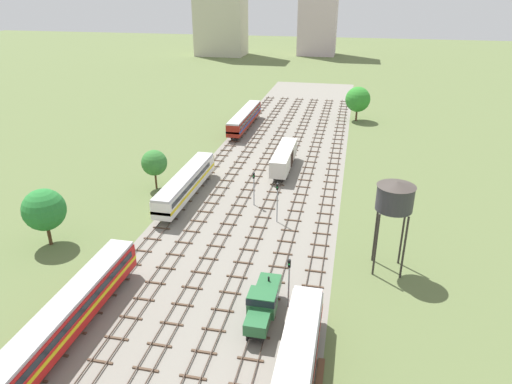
# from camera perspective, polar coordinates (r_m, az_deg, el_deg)

# --- Properties ---
(ground_plane) EXTENTS (480.00, 480.00, 0.00)m
(ground_plane) POSITION_cam_1_polar(r_m,az_deg,el_deg) (77.34, 1.12, 1.12)
(ground_plane) COLOR #5B6B3D
(ballast_bed) EXTENTS (25.37, 176.00, 0.01)m
(ballast_bed) POSITION_cam_1_polar(r_m,az_deg,el_deg) (77.34, 1.12, 1.12)
(ballast_bed) COLOR gray
(ballast_bed) RESTS_ON ground
(track_far_left) EXTENTS (2.40, 126.00, 0.29)m
(track_far_left) POSITION_cam_1_polar(r_m,az_deg,el_deg) (80.72, -6.21, 2.09)
(track_far_left) COLOR #47382D
(track_far_left) RESTS_ON ground
(track_left) EXTENTS (2.40, 126.00, 0.29)m
(track_left) POSITION_cam_1_polar(r_m,az_deg,el_deg) (79.54, -3.28, 1.86)
(track_left) COLOR #47382D
(track_left) RESTS_ON ground
(track_centre_left) EXTENTS (2.40, 126.00, 0.29)m
(track_centre_left) POSITION_cam_1_polar(r_m,az_deg,el_deg) (78.59, -0.27, 1.62)
(track_centre_left) COLOR #47382D
(track_centre_left) RESTS_ON ground
(track_centre) EXTENTS (2.40, 126.00, 0.29)m
(track_centre) POSITION_cam_1_polar(r_m,az_deg,el_deg) (77.85, 2.81, 1.36)
(track_centre) COLOR #47382D
(track_centre) RESTS_ON ground
(track_centre_right) EXTENTS (2.40, 126.00, 0.29)m
(track_centre_right) POSITION_cam_1_polar(r_m,az_deg,el_deg) (77.35, 5.93, 1.10)
(track_centre_right) COLOR #47382D
(track_centre_right) RESTS_ON ground
(track_right) EXTENTS (2.40, 126.00, 0.29)m
(track_right) POSITION_cam_1_polar(r_m,az_deg,el_deg) (77.08, 9.08, 0.83)
(track_right) COLOR #47382D
(track_right) RESTS_ON ground
(diesel_railcar_right_nearest) EXTENTS (2.96, 20.50, 3.80)m
(diesel_railcar_right_nearest) POSITION_cam_1_polar(r_m,az_deg,el_deg) (38.40, 4.64, -21.94)
(diesel_railcar_right_nearest) COLOR beige
(diesel_railcar_right_nearest) RESTS_ON ground
(passenger_coach_far_left_near) EXTENTS (2.96, 22.00, 3.80)m
(passenger_coach_far_left_near) POSITION_cam_1_polar(r_m,az_deg,el_deg) (47.34, -22.09, -13.61)
(passenger_coach_far_left_near) COLOR red
(passenger_coach_far_left_near) RESTS_ON ground
(shunter_loco_centre_right_mid) EXTENTS (2.74, 8.46, 3.10)m
(shunter_loco_centre_right_mid) POSITION_cam_1_polar(r_m,az_deg,el_deg) (46.32, 0.88, -13.37)
(shunter_loco_centre_right_mid) COLOR #286638
(shunter_loco_centre_right_mid) RESTS_ON ground
(diesel_railcar_far_left_midfar) EXTENTS (2.96, 20.50, 3.80)m
(diesel_railcar_far_left_midfar) POSITION_cam_1_polar(r_m,az_deg,el_deg) (71.57, -8.61, 1.14)
(diesel_railcar_far_left_midfar) COLOR white
(diesel_railcar_far_left_midfar) RESTS_ON ground
(freight_boxcar_centre_far) EXTENTS (2.87, 14.00, 3.60)m
(freight_boxcar_centre_far) POSITION_cam_1_polar(r_m,az_deg,el_deg) (81.98, 3.47, 4.28)
(freight_boxcar_centre_far) COLOR beige
(freight_boxcar_centre_far) RESTS_ON ground
(passenger_coach_far_left_farther) EXTENTS (2.96, 22.00, 3.80)m
(passenger_coach_far_left_farther) POSITION_cam_1_polar(r_m,az_deg,el_deg) (106.87, -1.39, 9.14)
(passenger_coach_far_left_farther) COLOR maroon
(passenger_coach_far_left_farther) RESTS_ON ground
(water_tower) EXTENTS (4.22, 4.22, 10.98)m
(water_tower) POSITION_cam_1_polar(r_m,az_deg,el_deg) (52.48, 16.72, -0.60)
(water_tower) COLOR #2D2826
(water_tower) RESTS_ON ground
(signal_post_nearest) EXTENTS (0.28, 0.47, 5.77)m
(signal_post_nearest) POSITION_cam_1_polar(r_m,az_deg,el_deg) (47.00, 4.07, -10.36)
(signal_post_nearest) COLOR gray
(signal_post_nearest) RESTS_ON ground
(signal_post_near) EXTENTS (0.28, 0.47, 5.87)m
(signal_post_near) POSITION_cam_1_polar(r_m,az_deg,el_deg) (63.15, 2.63, -0.73)
(signal_post_near) COLOR gray
(signal_post_near) RESTS_ON ground
(signal_post_mid) EXTENTS (0.28, 0.47, 5.30)m
(signal_post_mid) POSITION_cam_1_polar(r_m,az_deg,el_deg) (68.18, -0.26, 0.93)
(signal_post_mid) COLOR gray
(signal_post_mid) RESTS_ON ground
(lineside_tree_0) EXTENTS (4.10, 4.10, 6.51)m
(lineside_tree_0) POSITION_cam_1_polar(r_m,az_deg,el_deg) (75.29, -12.39, 3.53)
(lineside_tree_0) COLOR #4C331E
(lineside_tree_0) RESTS_ON ground
(lineside_tree_1) EXTENTS (5.91, 5.91, 8.17)m
(lineside_tree_1) POSITION_cam_1_polar(r_m,az_deg,el_deg) (115.47, 12.40, 11.05)
(lineside_tree_1) COLOR #4C331E
(lineside_tree_1) RESTS_ON ground
(lineside_tree_2) EXTENTS (5.26, 5.26, 7.54)m
(lineside_tree_2) POSITION_cam_1_polar(r_m,az_deg,el_deg) (62.79, -24.59, -2.00)
(lineside_tree_2) COLOR #4C331E
(lineside_tree_2) RESTS_ON ground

